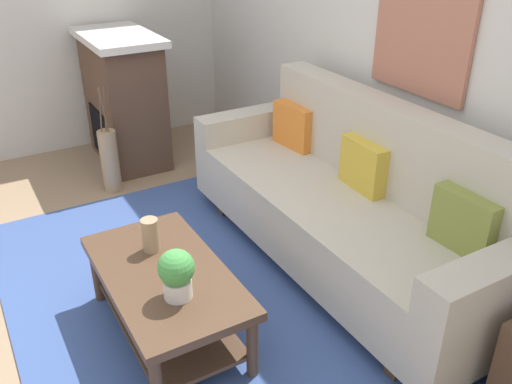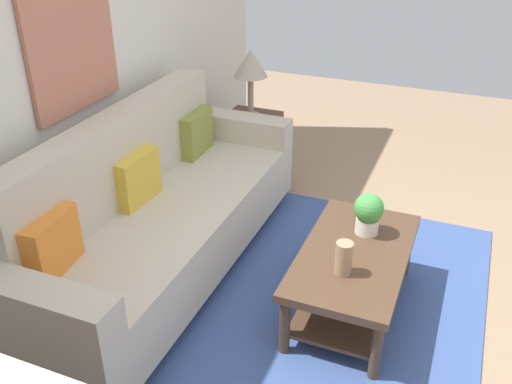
% 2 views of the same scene
% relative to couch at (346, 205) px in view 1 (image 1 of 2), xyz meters
% --- Properties ---
extents(ground_plane, '(9.48, 9.48, 0.00)m').
position_rel_couch_xyz_m(ground_plane, '(-0.15, -1.46, -0.43)').
color(ground_plane, '#9E7F60').
extents(wall_back, '(5.48, 0.10, 2.70)m').
position_rel_couch_xyz_m(wall_back, '(-0.15, 0.53, 0.92)').
color(wall_back, silver).
rests_on(wall_back, ground_plane).
extents(wall_left, '(0.10, 4.94, 2.70)m').
position_rel_couch_xyz_m(wall_left, '(-2.94, -0.99, 0.92)').
color(wall_left, silver).
rests_on(wall_left, ground_plane).
extents(area_rug, '(2.97, 2.19, 0.01)m').
position_rel_couch_xyz_m(area_rug, '(-0.15, -0.96, -0.43)').
color(area_rug, '#3D5693').
rests_on(area_rug, ground_plane).
extents(couch, '(2.49, 0.84, 1.08)m').
position_rel_couch_xyz_m(couch, '(0.00, 0.00, 0.00)').
color(couch, beige).
rests_on(couch, ground_plane).
extents(throw_pillow_orange, '(0.37, 0.16, 0.32)m').
position_rel_couch_xyz_m(throw_pillow_orange, '(-0.79, 0.12, 0.25)').
color(throw_pillow_orange, orange).
rests_on(throw_pillow_orange, couch).
extents(throw_pillow_mustard, '(0.37, 0.14, 0.32)m').
position_rel_couch_xyz_m(throw_pillow_mustard, '(-0.00, 0.12, 0.25)').
color(throw_pillow_mustard, gold).
rests_on(throw_pillow_mustard, couch).
extents(throw_pillow_olive, '(0.36, 0.13, 0.32)m').
position_rel_couch_xyz_m(throw_pillow_olive, '(0.79, 0.12, 0.25)').
color(throw_pillow_olive, olive).
rests_on(throw_pillow_olive, couch).
extents(coffee_table, '(1.10, 0.60, 0.43)m').
position_rel_couch_xyz_m(coffee_table, '(0.09, -1.27, -0.12)').
color(coffee_table, '#513826').
rests_on(coffee_table, ground_plane).
extents(tabletop_vase, '(0.10, 0.10, 0.19)m').
position_rel_couch_xyz_m(tabletop_vase, '(-0.13, -1.25, 0.10)').
color(tabletop_vase, tan).
rests_on(tabletop_vase, coffee_table).
extents(potted_plant_tabletop, '(0.18, 0.18, 0.26)m').
position_rel_couch_xyz_m(potted_plant_tabletop, '(0.32, -1.28, 0.14)').
color(potted_plant_tabletop, white).
rests_on(potted_plant_tabletop, coffee_table).
extents(fireplace, '(1.02, 0.58, 1.16)m').
position_rel_couch_xyz_m(fireplace, '(-2.34, -0.68, 0.15)').
color(fireplace, brown).
rests_on(fireplace, ground_plane).
extents(floor_vase, '(0.15, 0.15, 0.53)m').
position_rel_couch_xyz_m(floor_vase, '(-1.78, -1.02, -0.17)').
color(floor_vase, tan).
rests_on(floor_vase, ground_plane).
extents(floor_vase_branch_a, '(0.03, 0.04, 0.36)m').
position_rel_couch_xyz_m(floor_vase_branch_a, '(-1.76, -1.02, 0.28)').
color(floor_vase_branch_a, brown).
rests_on(floor_vase_branch_a, floor_vase).
extents(floor_vase_branch_b, '(0.05, 0.05, 0.36)m').
position_rel_couch_xyz_m(floor_vase_branch_b, '(-1.79, -1.00, 0.28)').
color(floor_vase_branch_b, brown).
rests_on(floor_vase_branch_b, floor_vase).
extents(floor_vase_branch_c, '(0.01, 0.04, 0.36)m').
position_rel_couch_xyz_m(floor_vase_branch_c, '(-1.79, -1.03, 0.28)').
color(floor_vase_branch_c, brown).
rests_on(floor_vase_branch_c, floor_vase).
extents(framed_painting, '(0.75, 0.03, 0.73)m').
position_rel_couch_xyz_m(framed_painting, '(-0.00, 0.46, 1.03)').
color(framed_painting, '#B77056').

